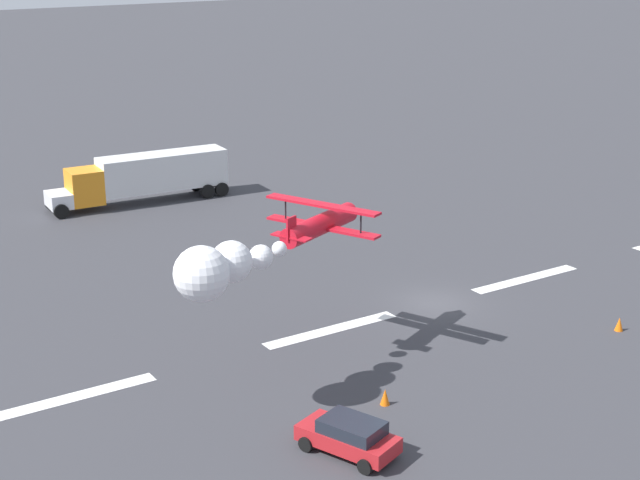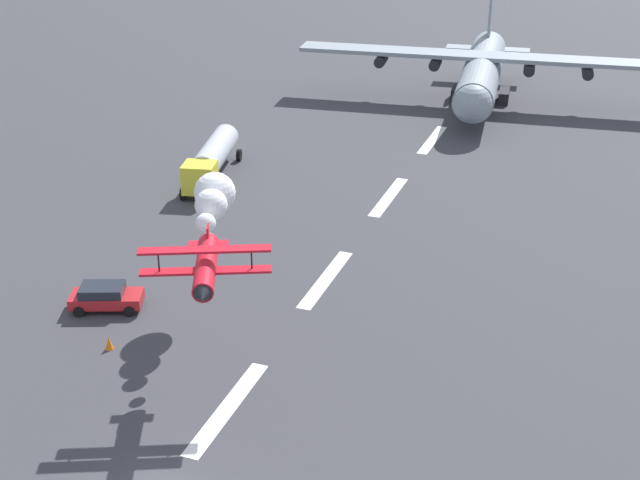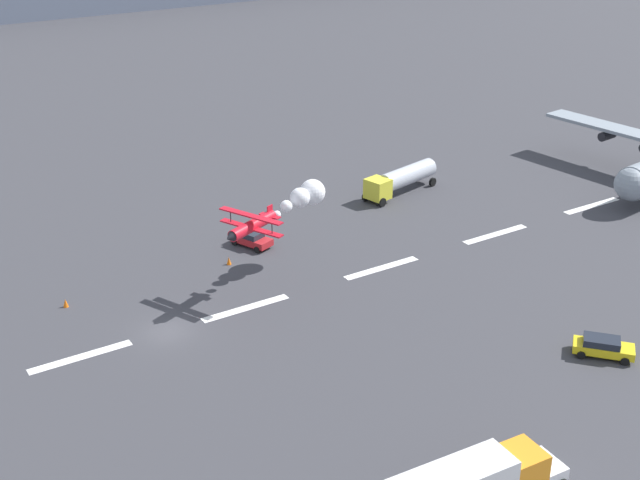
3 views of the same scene
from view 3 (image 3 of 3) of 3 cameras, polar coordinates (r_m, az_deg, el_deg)
The scene contains 12 objects.
ground_plane at distance 69.20m, azimuth -10.25°, elevation -6.08°, with size 440.00×440.00×0.00m, color #38383D.
runway_stripe_4 at distance 67.38m, azimuth -15.84°, elevation -7.60°, with size 8.00×0.90×0.01m, color white.
runway_stripe_5 at distance 71.68m, azimuth -5.03°, elevation -4.60°, with size 8.00×0.90×0.01m, color white.
runway_stripe_6 at distance 78.35m, azimuth 4.18°, elevation -1.89°, with size 8.00×0.90×0.01m, color white.
runway_stripe_7 at distance 86.84m, azimuth 11.75°, elevation 0.38°, with size 8.00×0.90×0.01m, color white.
runway_stripe_8 at distance 96.68m, azimuth 17.88°, elevation 2.21°, with size 8.00×0.90×0.01m, color white.
stunt_biplane_red at distance 75.13m, azimuth -1.80°, elevation 2.57°, with size 12.55×7.78×2.37m.
fuel_tanker_truck at distance 95.27m, azimuth 5.44°, elevation 4.14°, with size 10.43×4.83×2.90m.
followme_car_yellow at distance 68.09m, azimuth 18.55°, elevation -6.83°, with size 4.31×4.57×1.52m.
airport_staff_sedan at distance 82.50m, azimuth -4.68°, elevation 0.13°, with size 3.15×4.50×1.52m.
traffic_cone_near at distance 74.59m, azimuth -16.79°, elevation -4.09°, with size 0.44×0.44×0.75m, color orange.
traffic_cone_far at distance 79.11m, azimuth -6.17°, elevation -1.40°, with size 0.44×0.44×0.75m, color orange.
Camera 3 is at (-21.08, -55.98, 34.80)m, focal length 47.43 mm.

